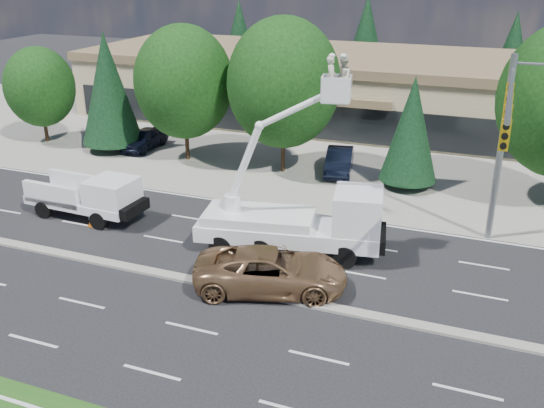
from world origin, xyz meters
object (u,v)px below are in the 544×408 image
at_px(signal_mast, 505,130).
at_px(minivan, 271,271).
at_px(utility_pickup, 90,201).
at_px(bucket_truck, 303,214).

bearing_deg(signal_mast, minivan, -142.12).
distance_m(utility_pickup, minivan, 12.21).
bearing_deg(signal_mast, bucket_truck, -161.53).
height_order(bucket_truck, minivan, bucket_truck).
bearing_deg(minivan, bucket_truck, -19.72).
bearing_deg(utility_pickup, signal_mast, 10.84).
xyz_separation_m(signal_mast, utility_pickup, (-19.96, -2.87, -5.08)).
xyz_separation_m(signal_mast, minivan, (-8.28, -6.44, -5.17)).
height_order(signal_mast, minivan, signal_mast).
xyz_separation_m(signal_mast, bucket_truck, (-8.13, -2.71, -4.10)).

